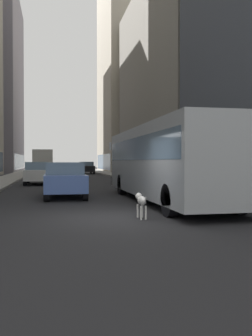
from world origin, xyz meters
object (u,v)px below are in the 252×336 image
object	(u,v)px
car_white_van	(37,173)
pedestrian_with_handbag	(235,176)
pedestrian_in_coat	(211,174)
car_blue_hatchback	(64,179)
box_truck	(43,161)
car_black_suv	(86,168)
dalmatian_dog	(141,201)
transit_bus	(164,159)

from	to	relation	value
car_white_van	pedestrian_with_handbag	xyz separation A→B (m)	(9.03, -12.46, 0.19)
pedestrian_in_coat	pedestrian_with_handbag	bearing A→B (deg)	-84.89
car_blue_hatchback	box_truck	xyz separation A→B (m)	(-1.60, 29.43, 0.84)
box_truck	pedestrian_in_coat	world-z (taller)	box_truck
car_white_van	car_blue_hatchback	world-z (taller)	same
car_white_van	car_blue_hatchback	xyz separation A→B (m)	(1.60, -10.09, 0.00)
car_black_suv	dalmatian_dog	xyz separation A→B (m)	(-2.03, -39.18, -0.31)
car_blue_hatchback	pedestrian_with_handbag	size ratio (longest dim) A/B	2.82
transit_bus	dalmatian_dog	xyz separation A→B (m)	(-2.03, -4.23, -1.26)
car_blue_hatchback	box_truck	world-z (taller)	box_truck
car_black_suv	car_blue_hatchback	distance (m)	32.40
car_black_suv	transit_bus	bearing A→B (deg)	-90.00
pedestrian_in_coat	car_blue_hatchback	bearing A→B (deg)	178.20
pedestrian_with_handbag	car_black_suv	bearing A→B (deg)	95.67
box_truck	pedestrian_with_handbag	size ratio (longest dim) A/B	4.44
box_truck	dalmatian_dog	world-z (taller)	box_truck
transit_bus	car_white_van	world-z (taller)	transit_bus
car_black_suv	pedestrian_with_handbag	xyz separation A→B (m)	(3.43, -34.52, 0.19)
transit_bus	car_black_suv	world-z (taller)	transit_bus
car_blue_hatchback	dalmatian_dog	bearing A→B (deg)	-74.35
pedestrian_with_handbag	pedestrian_in_coat	distance (m)	2.15
box_truck	pedestrian_in_coat	xyz separation A→B (m)	(8.84, -29.66, -0.66)
pedestrian_with_handbag	pedestrian_in_coat	xyz separation A→B (m)	(-0.19, 2.14, -0.00)
transit_bus	car_white_van	xyz separation A→B (m)	(-5.60, 12.90, -0.95)
transit_bus	pedestrian_with_handbag	size ratio (longest dim) A/B	6.82
car_black_suv	car_white_van	distance (m)	22.75
transit_bus	box_truck	distance (m)	32.72
transit_bus	car_blue_hatchback	world-z (taller)	transit_bus
transit_bus	car_black_suv	size ratio (longest dim) A/B	2.43
transit_bus	pedestrian_with_handbag	xyz separation A→B (m)	(3.43, 0.44, -0.76)
car_black_suv	pedestrian_with_handbag	world-z (taller)	pedestrian_with_handbag
car_white_van	pedestrian_with_handbag	size ratio (longest dim) A/B	2.68
box_truck	car_black_suv	bearing A→B (deg)	25.89
dalmatian_dog	car_black_suv	bearing A→B (deg)	87.04
car_blue_hatchback	dalmatian_dog	world-z (taller)	car_blue_hatchback
car_blue_hatchback	box_truck	size ratio (longest dim) A/B	0.64
transit_bus	box_truck	xyz separation A→B (m)	(-5.60, 32.24, -0.11)
car_blue_hatchback	car_black_suv	bearing A→B (deg)	82.91
dalmatian_dog	pedestrian_with_handbag	size ratio (longest dim) A/B	0.57
dalmatian_dog	pedestrian_in_coat	size ratio (longest dim) A/B	0.57
box_truck	transit_bus	bearing A→B (deg)	-80.15
car_black_suv	pedestrian_in_coat	world-z (taller)	pedestrian_in_coat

